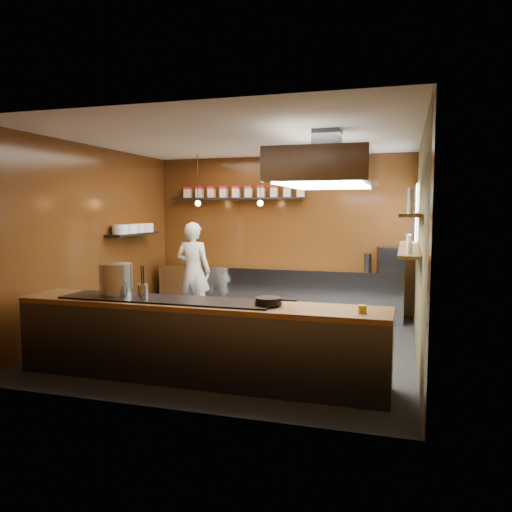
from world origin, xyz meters
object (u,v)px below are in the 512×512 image
at_px(stockpot_large, 116,279).
at_px(espresso_machine, 391,259).
at_px(chef, 193,271).
at_px(stockpot_small, 111,284).
at_px(extractor_hood, 327,169).

relative_size(stockpot_large, espresso_machine, 0.94).
xyz_separation_m(stockpot_large, chef, (-0.24, 2.88, -0.25)).
height_order(stockpot_small, espresso_machine, espresso_machine).
height_order(extractor_hood, stockpot_small, extractor_hood).
height_order(extractor_hood, chef, extractor_hood).
height_order(extractor_hood, espresso_machine, extractor_hood).
bearing_deg(espresso_machine, extractor_hood, -117.18).
height_order(stockpot_large, espresso_machine, stockpot_large).
bearing_deg(stockpot_small, espresso_machine, 49.43).
relative_size(stockpot_small, chef, 0.16).
bearing_deg(chef, stockpot_small, 94.42).
relative_size(extractor_hood, stockpot_small, 7.10).
bearing_deg(extractor_hood, stockpot_large, -154.19).
distance_m(extractor_hood, stockpot_small, 3.08).
distance_m(stockpot_small, chef, 2.89).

